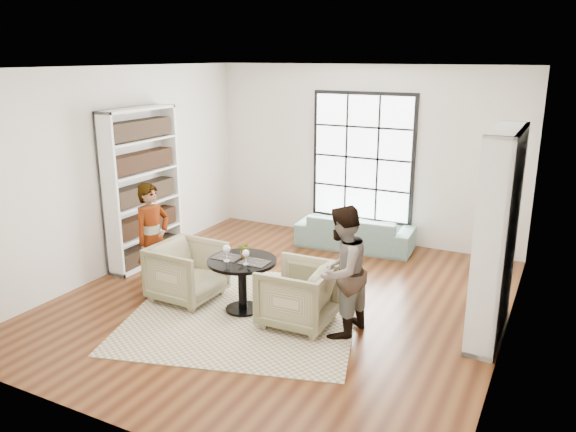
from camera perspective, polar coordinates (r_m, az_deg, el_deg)
The scene contains 16 objects.
ground at distance 7.55m, azimuth -0.58°, elevation -8.55°, with size 6.00×6.00×0.00m, color brown.
room_shell at distance 7.59m, azimuth 1.30°, elevation 1.66°, with size 6.00×6.01×6.00m.
rug at distance 7.23m, azimuth -4.36°, elevation -9.70°, with size 2.77×2.77×0.01m, color #C7B495.
pedestal_table at distance 7.08m, azimuth -4.67°, elevation -5.88°, with size 0.87×0.87×0.69m.
sofa at distance 9.51m, azimuth 6.84°, elevation -1.57°, with size 1.93×0.76×0.56m, color slate.
armchair_left at distance 7.57m, azimuth -10.19°, elevation -5.59°, with size 0.82×0.85×0.77m, color #BCB486.
armchair_right at distance 6.79m, azimuth 1.01°, elevation -7.96°, with size 0.81×0.84×0.76m, color tan.
person_left at distance 7.77m, azimuth -13.56°, elevation -2.24°, with size 0.56×0.37×1.53m, color gray.
person_right at distance 6.43m, azimuth 5.45°, elevation -5.66°, with size 0.75×0.58×1.54m, color gray.
placemat_left at distance 7.11m, azimuth -6.19°, elevation -4.17°, with size 0.34×0.26×0.01m, color #262521.
placemat_right at distance 6.91m, azimuth -3.42°, elevation -4.72°, with size 0.34×0.26×0.01m, color #262521.
cutlery_left at distance 7.11m, azimuth -6.19°, elevation -4.12°, with size 0.14×0.22×0.01m, color silver, non-canonical shape.
cutlery_right at distance 6.91m, azimuth -3.42°, elevation -4.66°, with size 0.14×0.22×0.01m, color silver, non-canonical shape.
wine_glass_left at distance 6.93m, azimuth -6.28°, elevation -3.41°, with size 0.10×0.10×0.21m.
wine_glass_right at distance 6.81m, azimuth -4.32°, elevation -3.85°, with size 0.09×0.09×0.19m.
flower_centerpiece at distance 7.04m, azimuth -4.35°, elevation -3.46°, with size 0.19×0.16×0.21m, color gray.
Camera 1 is at (3.20, -6.08, 3.15)m, focal length 35.00 mm.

